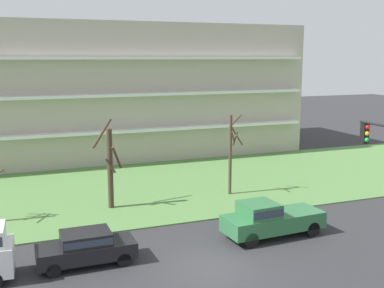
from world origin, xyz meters
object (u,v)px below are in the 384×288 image
tree_center (231,152)px  sedan_black_center_left (86,246)px  tree_left (110,166)px  pickup_green_near_left (269,218)px

tree_center → sedan_black_center_left: size_ratio=1.27×
tree_center → sedan_black_center_left: 13.70m
tree_left → pickup_green_near_left: 10.45m
pickup_green_near_left → sedan_black_center_left: (-9.51, 0.01, -0.14)m
tree_left → pickup_green_near_left: (6.77, -7.78, -1.72)m
tree_center → pickup_green_near_left: bearing=-101.1°
pickup_green_near_left → sedan_black_center_left: size_ratio=1.25×
tree_center → sedan_black_center_left: tree_center is taller
pickup_green_near_left → tree_left: bearing=-52.0°
tree_left → sedan_black_center_left: tree_left is taller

